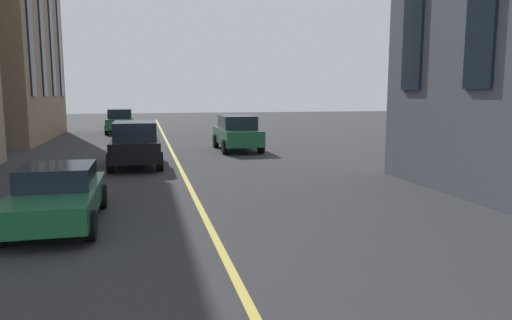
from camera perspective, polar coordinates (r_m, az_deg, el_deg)
The scene contains 5 objects.
lane_centre_line at distance 17.93m, azimuth -8.83°, elevation -1.77°, with size 80.00×0.16×0.01m.
car_green_mid at distance 25.34m, azimuth -2.31°, elevation 3.36°, with size 4.70×2.14×1.88m.
car_black_far at distance 20.38m, azimuth -14.48°, elevation 1.98°, with size 4.70×2.14×1.88m.
car_green_trailing at distance 11.85m, azimuth -23.04°, elevation -3.91°, with size 4.40×1.95×1.37m.
car_green_parked_a at distance 38.12m, azimuth -16.20°, elevation 4.61°, with size 4.70×2.14×1.88m.
Camera 1 is at (2.38, 1.39, 3.02)m, focal length 32.84 mm.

